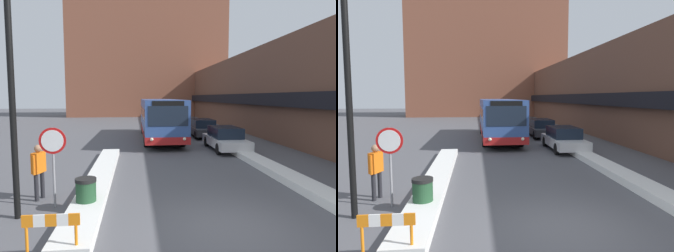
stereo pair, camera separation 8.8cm
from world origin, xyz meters
TOP-DOWN VIEW (x-y plane):
  - ground_plane at (0.00, 0.00)m, footprint 160.00×160.00m
  - building_row_right at (9.97, 24.00)m, footprint 5.50×60.00m
  - building_backdrop_far at (0.00, 45.43)m, footprint 26.00×8.00m
  - snow_bank_left at (-3.60, 4.40)m, footprint 0.90×11.22m
  - snow_bank_right at (3.60, 4.30)m, footprint 0.90×11.61m
  - city_bus at (-0.36, 15.88)m, footprint 2.69×11.60m
  - parked_car_front at (3.20, 10.71)m, footprint 1.85×4.55m
  - parked_car_back at (3.20, 16.86)m, footprint 1.88×4.58m
  - stop_sign at (-4.61, 1.93)m, footprint 0.76×0.08m
  - street_lamp at (-5.13, 1.22)m, footprint 1.46×0.36m
  - pedestrian at (-5.25, 2.68)m, footprint 0.35×0.54m
  - trash_bin at (-3.64, 1.52)m, footprint 0.59×0.59m
  - construction_barricade at (-3.90, -1.03)m, footprint 1.10×0.06m

SIDE VIEW (x-z plane):
  - ground_plane at x=0.00m, z-range 0.00..0.00m
  - snow_bank_right at x=3.60m, z-range 0.00..0.29m
  - snow_bank_left at x=-3.60m, z-range 0.00..0.29m
  - trash_bin at x=-3.64m, z-range 0.00..0.95m
  - construction_barricade at x=-3.90m, z-range 0.20..1.14m
  - parked_car_front at x=3.20m, z-range 0.01..1.40m
  - parked_car_back at x=3.20m, z-range 0.00..1.42m
  - pedestrian at x=-5.25m, z-range 0.18..1.92m
  - city_bus at x=-0.36m, z-range 0.14..3.17m
  - stop_sign at x=-4.61m, z-range 0.53..2.87m
  - building_row_right at x=9.97m, z-range -0.01..7.22m
  - street_lamp at x=-5.13m, z-range 0.80..8.29m
  - building_backdrop_far at x=0.00m, z-range 0.00..19.79m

